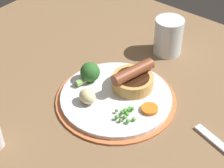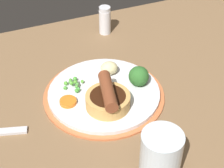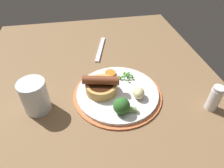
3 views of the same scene
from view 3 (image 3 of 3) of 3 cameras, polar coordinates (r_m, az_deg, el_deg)
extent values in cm
cube|color=brown|center=(61.76, -2.94, -3.97)|extent=(110.00, 80.00, 3.00)
cylinder|color=#CC6B3D|center=(60.42, 1.57, -2.85)|extent=(26.56, 26.56, 0.50)
cylinder|color=silver|center=(60.10, 1.58, -2.54)|extent=(24.43, 24.43, 1.40)
cylinder|color=tan|center=(58.82, -2.70, -0.92)|extent=(9.25, 9.25, 2.87)
cylinder|color=#33190C|center=(57.96, -2.74, 0.02)|extent=(7.40, 7.40, 0.30)
cylinder|color=brown|center=(57.02, -2.78, 1.12)|extent=(4.93, 10.79, 2.60)
sphere|color=#569D43|center=(64.40, 4.75, 2.74)|extent=(0.85, 0.85, 0.85)
sphere|color=#4D9B38|center=(63.35, 3.04, 2.14)|extent=(0.77, 0.77, 0.77)
sphere|color=#579937|center=(64.55, 5.62, 2.43)|extent=(0.73, 0.73, 0.73)
sphere|color=green|center=(63.32, 4.54, 2.31)|extent=(0.87, 0.87, 0.87)
sphere|color=#509641|center=(63.08, 3.59, 2.08)|extent=(0.73, 0.73, 0.73)
sphere|color=green|center=(63.27, 2.40, 1.83)|extent=(0.81, 0.81, 0.81)
sphere|color=#409230|center=(63.59, 2.08, 2.01)|extent=(0.90, 0.90, 0.90)
sphere|color=green|center=(63.69, 5.77, 1.95)|extent=(0.91, 0.91, 0.91)
sphere|color=#57AA34|center=(62.48, 4.72, 1.07)|extent=(0.70, 0.70, 0.70)
sphere|color=#539834|center=(63.24, 4.04, 2.51)|extent=(0.88, 0.88, 0.88)
sphere|color=#52A234|center=(65.38, 4.71, 3.09)|extent=(0.89, 0.89, 0.89)
sphere|color=#51A234|center=(64.07, 4.06, 2.80)|extent=(0.94, 0.94, 0.94)
sphere|color=#4C9E38|center=(65.64, 3.51, 3.11)|extent=(0.85, 0.85, 0.85)
sphere|color=#2D6628|center=(52.45, 2.75, -6.23)|extent=(4.51, 4.51, 4.51)
cylinder|color=#7A9E56|center=(53.70, 5.58, -7.29)|extent=(2.07, 2.91, 1.58)
ellipsoid|color=beige|center=(57.30, 7.65, -2.54)|extent=(4.47, 3.87, 3.12)
cylinder|color=orange|center=(65.45, -0.50, 3.04)|extent=(4.99, 4.99, 0.82)
cube|color=silver|center=(81.09, -3.34, 9.98)|extent=(17.74, 6.54, 0.60)
cylinder|color=silver|center=(57.14, -21.19, -3.32)|extent=(7.19, 7.19, 9.44)
cylinder|color=silver|center=(61.11, 27.13, -3.92)|extent=(3.19, 3.19, 6.71)
cylinder|color=silver|center=(58.73, 28.26, -1.25)|extent=(3.03, 3.03, 1.00)
camera|label=1|loc=(1.00, 35.79, 43.70)|focal=60.00mm
camera|label=2|loc=(0.81, -60.88, 33.40)|focal=60.00mm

